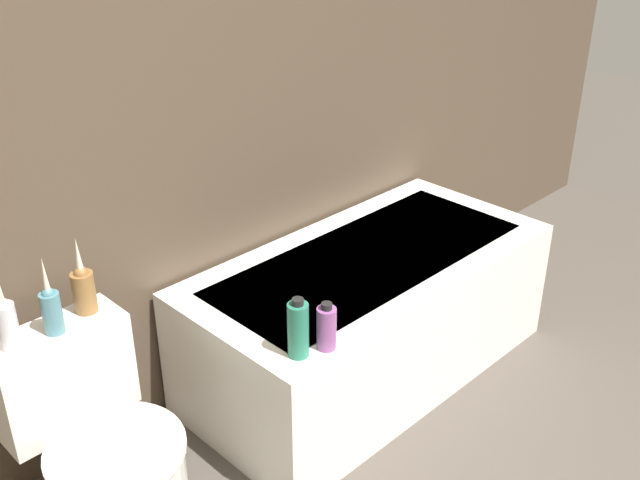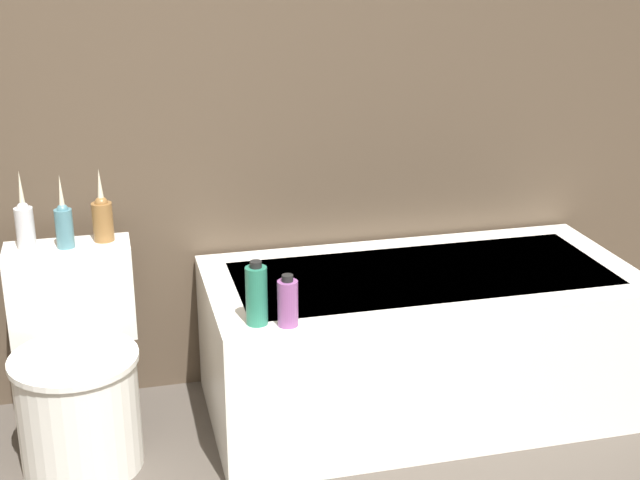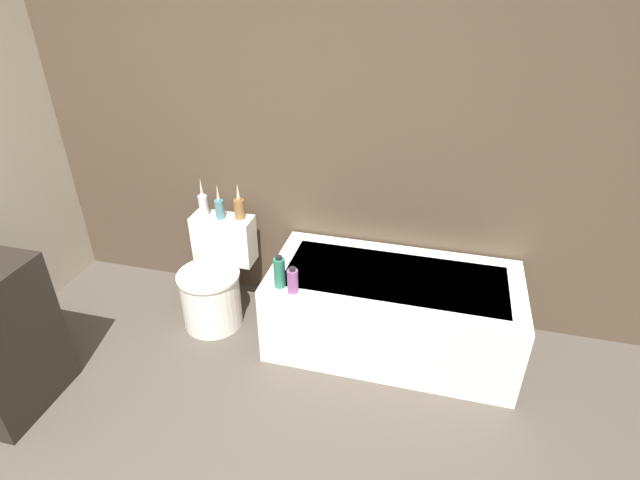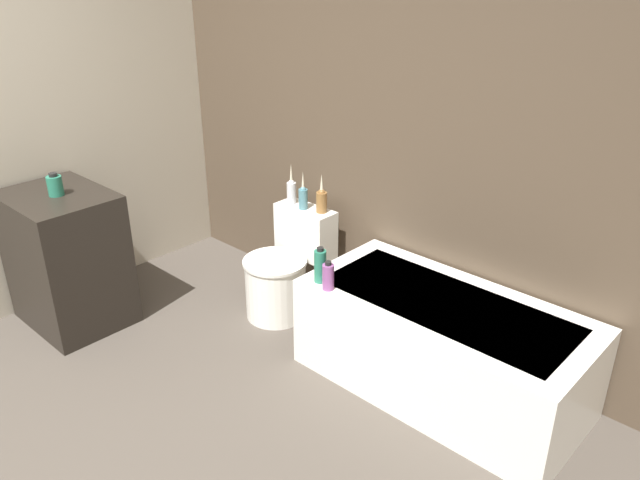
{
  "view_description": "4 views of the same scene",
  "coord_description": "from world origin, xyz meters",
  "px_view_note": "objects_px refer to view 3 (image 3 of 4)",
  "views": [
    {
      "loc": [
        -1.14,
        0.12,
        1.93
      ],
      "look_at": [
        0.27,
        1.53,
        0.9
      ],
      "focal_mm": 42.0,
      "sensor_mm": 36.0,
      "label": 1
    },
    {
      "loc": [
        -0.25,
        -0.93,
        1.71
      ],
      "look_at": [
        0.37,
        1.56,
        0.78
      ],
      "focal_mm": 50.0,
      "sensor_mm": 36.0,
      "label": 2
    },
    {
      "loc": [
        0.98,
        -0.7,
        2.24
      ],
      "look_at": [
        0.38,
        1.63,
        0.82
      ],
      "focal_mm": 28.0,
      "sensor_mm": 36.0,
      "label": 3
    },
    {
      "loc": [
        2.21,
        -0.68,
        2.2
      ],
      "look_at": [
        0.15,
        1.54,
        0.78
      ],
      "focal_mm": 35.0,
      "sensor_mm": 36.0,
      "label": 4
    }
  ],
  "objects_px": {
    "toilet": "(215,281)",
    "vase_bronze": "(239,206)",
    "vase_silver": "(219,207)",
    "shampoo_bottle_tall": "(279,272)",
    "shampoo_bottle_short": "(293,281)",
    "vase_gold": "(203,203)",
    "bathtub": "(392,311)"
  },
  "relations": [
    {
      "from": "vase_silver",
      "to": "toilet",
      "type": "bearing_deg",
      "value": -90.0
    },
    {
      "from": "vase_silver",
      "to": "vase_bronze",
      "type": "relative_size",
      "value": 0.99
    },
    {
      "from": "vase_silver",
      "to": "shampoo_bottle_tall",
      "type": "distance_m",
      "value": 0.73
    },
    {
      "from": "toilet",
      "to": "vase_gold",
      "type": "distance_m",
      "value": 0.53
    },
    {
      "from": "toilet",
      "to": "shampoo_bottle_short",
      "type": "xyz_separation_m",
      "value": [
        0.65,
        -0.3,
        0.32
      ]
    },
    {
      "from": "vase_gold",
      "to": "vase_bronze",
      "type": "xyz_separation_m",
      "value": [
        0.25,
        0.02,
        -0.0
      ]
    },
    {
      "from": "vase_gold",
      "to": "shampoo_bottle_tall",
      "type": "xyz_separation_m",
      "value": [
        0.69,
        -0.47,
        -0.13
      ]
    },
    {
      "from": "vase_gold",
      "to": "shampoo_bottle_short",
      "type": "distance_m",
      "value": 0.94
    },
    {
      "from": "vase_gold",
      "to": "shampoo_bottle_short",
      "type": "xyz_separation_m",
      "value": [
        0.78,
        -0.5,
        -0.15
      ]
    },
    {
      "from": "toilet",
      "to": "vase_gold",
      "type": "relative_size",
      "value": 2.51
    },
    {
      "from": "shampoo_bottle_short",
      "to": "vase_bronze",
      "type": "bearing_deg",
      "value": 135.31
    },
    {
      "from": "vase_silver",
      "to": "shampoo_bottle_short",
      "type": "distance_m",
      "value": 0.83
    },
    {
      "from": "vase_bronze",
      "to": "shampoo_bottle_short",
      "type": "bearing_deg",
      "value": -44.69
    },
    {
      "from": "toilet",
      "to": "vase_bronze",
      "type": "relative_size",
      "value": 2.66
    },
    {
      "from": "toilet",
      "to": "vase_silver",
      "type": "height_order",
      "value": "vase_silver"
    },
    {
      "from": "toilet",
      "to": "vase_silver",
      "type": "relative_size",
      "value": 2.69
    },
    {
      "from": "shampoo_bottle_tall",
      "to": "shampoo_bottle_short",
      "type": "bearing_deg",
      "value": -21.02
    },
    {
      "from": "toilet",
      "to": "shampoo_bottle_short",
      "type": "relative_size",
      "value": 4.07
    },
    {
      "from": "shampoo_bottle_tall",
      "to": "bathtub",
      "type": "bearing_deg",
      "value": 22.92
    },
    {
      "from": "shampoo_bottle_tall",
      "to": "shampoo_bottle_short",
      "type": "height_order",
      "value": "shampoo_bottle_tall"
    },
    {
      "from": "bathtub",
      "to": "vase_gold",
      "type": "relative_size",
      "value": 5.64
    },
    {
      "from": "shampoo_bottle_short",
      "to": "vase_silver",
      "type": "bearing_deg",
      "value": 143.46
    },
    {
      "from": "bathtub",
      "to": "toilet",
      "type": "xyz_separation_m",
      "value": [
        -1.2,
        -0.0,
        0.02
      ]
    },
    {
      "from": "toilet",
      "to": "bathtub",
      "type": "bearing_deg",
      "value": 0.22
    },
    {
      "from": "bathtub",
      "to": "vase_silver",
      "type": "bearing_deg",
      "value": 171.48
    },
    {
      "from": "vase_gold",
      "to": "vase_bronze",
      "type": "height_order",
      "value": "vase_gold"
    },
    {
      "from": "bathtub",
      "to": "shampoo_bottle_short",
      "type": "relative_size",
      "value": 9.13
    },
    {
      "from": "bathtub",
      "to": "vase_bronze",
      "type": "relative_size",
      "value": 5.97
    },
    {
      "from": "toilet",
      "to": "shampoo_bottle_tall",
      "type": "relative_size",
      "value": 3.28
    },
    {
      "from": "vase_bronze",
      "to": "shampoo_bottle_short",
      "type": "height_order",
      "value": "vase_bronze"
    },
    {
      "from": "vase_silver",
      "to": "shampoo_bottle_tall",
      "type": "relative_size",
      "value": 1.22
    },
    {
      "from": "shampoo_bottle_short",
      "to": "shampoo_bottle_tall",
      "type": "bearing_deg",
      "value": 158.98
    }
  ]
}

